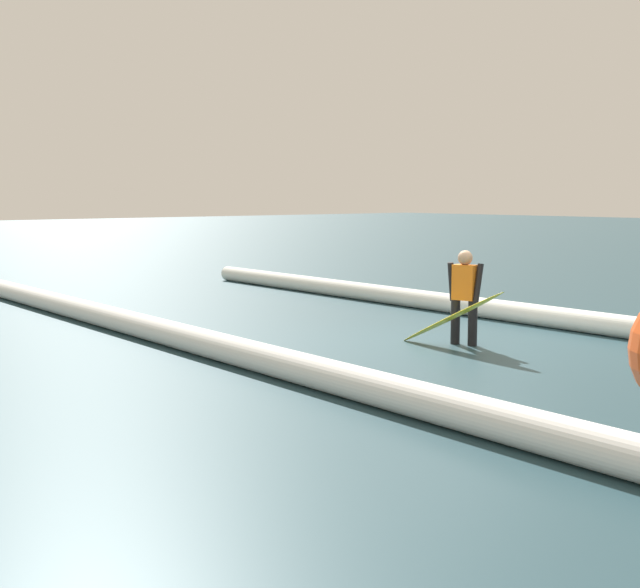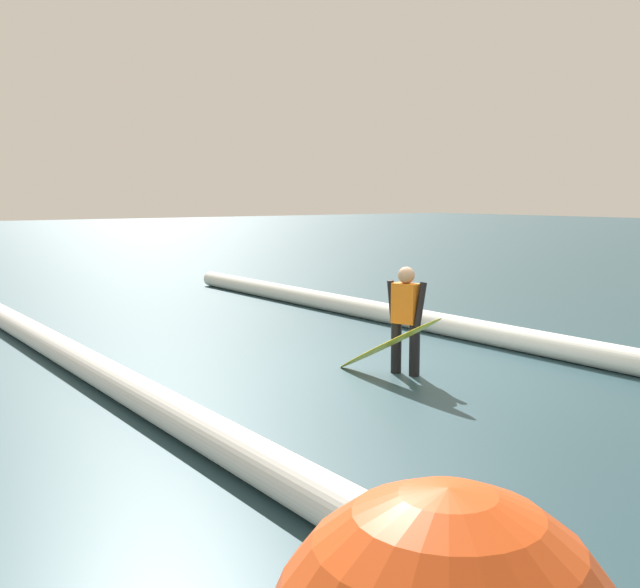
# 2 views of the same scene
# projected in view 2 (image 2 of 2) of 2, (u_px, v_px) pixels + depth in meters

# --- Properties ---
(ground_plane) EXTENTS (133.03, 133.03, 0.00)m
(ground_plane) POSITION_uv_depth(u_px,v_px,m) (406.00, 371.00, 10.41)
(ground_plane) COLOR #233F48
(surfer) EXTENTS (0.51, 0.29, 1.42)m
(surfer) POSITION_uv_depth(u_px,v_px,m) (406.00, 315.00, 10.12)
(surfer) COLOR black
(surfer) RESTS_ON ground_plane
(surfboard) EXTENTS (1.90, 0.27, 0.96)m
(surfboard) POSITION_uv_depth(u_px,v_px,m) (387.00, 345.00, 9.83)
(surfboard) COLOR yellow
(surfboard) RESTS_ON ground_plane
(wave_crest_foreground) EXTENTS (18.71, 0.98, 0.37)m
(wave_crest_foreground) POSITION_uv_depth(u_px,v_px,m) (471.00, 330.00, 12.53)
(wave_crest_foreground) COLOR white
(wave_crest_foreground) RESTS_ON ground_plane
(wave_crest_midground) EXTENTS (20.28, 1.13, 0.38)m
(wave_crest_midground) POSITION_uv_depth(u_px,v_px,m) (67.00, 353.00, 10.63)
(wave_crest_midground) COLOR white
(wave_crest_midground) RESTS_ON ground_plane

